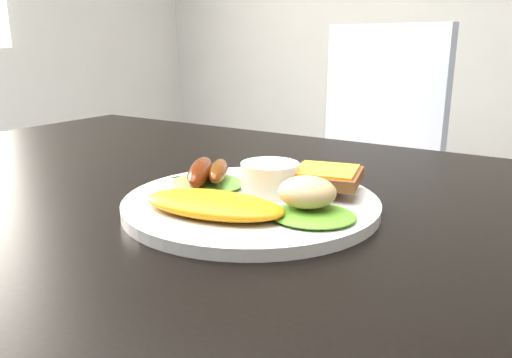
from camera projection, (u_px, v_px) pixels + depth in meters
dining_table at (194, 204)px, 0.64m from camera, size 1.20×0.80×0.04m
dining_chair at (357, 195)px, 1.61m from camera, size 0.54×0.54×0.05m
person at (361, 117)px, 1.18m from camera, size 0.59×0.43×1.51m
plate at (251, 203)px, 0.55m from camera, size 0.28×0.28×0.01m
lettuce_left at (207, 183)px, 0.60m from camera, size 0.10×0.10×0.01m
lettuce_right at (313, 215)px, 0.49m from camera, size 0.11×0.10×0.01m
omelette at (213, 204)px, 0.50m from camera, size 0.16×0.10×0.02m
sausage_a at (200, 172)px, 0.59m from camera, size 0.08×0.11×0.03m
sausage_b at (219, 171)px, 0.59m from camera, size 0.06×0.09×0.02m
ramekin at (270, 179)px, 0.56m from camera, size 0.08×0.08×0.04m
toast_a at (306, 182)px, 0.59m from camera, size 0.07×0.07×0.01m
toast_b at (326, 177)px, 0.57m from camera, size 0.09×0.09×0.01m
potato_salad at (307, 192)px, 0.50m from camera, size 0.07×0.07×0.03m
fork at (215, 194)px, 0.56m from camera, size 0.17×0.07×0.00m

